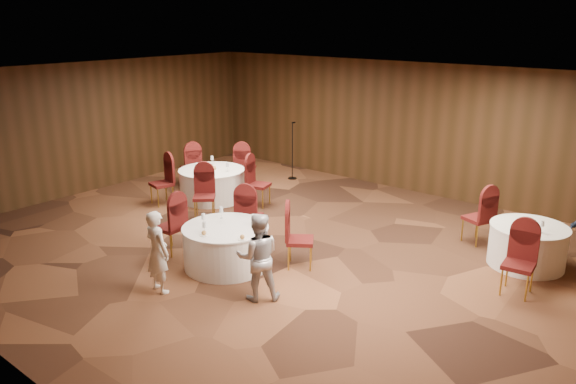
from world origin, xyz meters
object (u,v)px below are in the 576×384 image
Objects in this scene: table_left at (212,184)px; woman_b at (258,257)px; table_main at (226,246)px; woman_a at (157,252)px; table_right at (527,245)px; mic_stand at (292,163)px.

table_left is 1.12× the size of woman_b.
table_left is at bearing 140.27° from table_main.
woman_a is (2.84, -3.84, 0.31)m from table_left.
table_right is 4.86m from woman_b.
table_main is at bearing -68.17° from woman_b.
woman_b reaches higher than table_main.
mic_stand is 1.11× the size of woman_b.
table_main is 1.39m from woman_a.
table_left is 7.14m from table_right.
woman_a is 1.62m from woman_b.
woman_a is at bearing -53.49° from table_left.
woman_a is 0.97× the size of woman_b.
woman_a reaches higher than table_right.
mic_stand is (-6.70, 1.69, 0.08)m from table_right.
mic_stand is (-2.62, 5.10, 0.08)m from table_main.
table_main is at bearing -140.19° from table_right.
table_right is 6.92m from mic_stand.
woman_a reaches higher than table_left.
table_main is 0.96× the size of mic_stand.
table_main is 1.39m from woman_b.
mic_stand is 1.15× the size of woman_a.
mic_stand is at bearing 165.83° from table_right.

